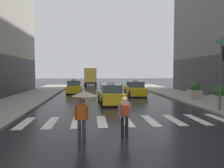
# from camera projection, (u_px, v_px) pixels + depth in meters

# --- Properties ---
(ground_plane) EXTENTS (160.00, 160.00, 0.00)m
(ground_plane) POSITION_uv_depth(u_px,v_px,m) (138.00, 137.00, 8.87)
(ground_plane) COLOR black
(crosswalk_markings) EXTENTS (11.30, 2.80, 0.01)m
(crosswalk_markings) POSITION_uv_depth(u_px,v_px,m) (126.00, 121.00, 11.85)
(crosswalk_markings) COLOR silver
(crosswalk_markings) RESTS_ON ground
(traffic_light_pole) EXTENTS (0.44, 0.84, 4.80)m
(traffic_light_pole) POSITION_uv_depth(u_px,v_px,m) (222.00, 63.00, 14.08)
(traffic_light_pole) COLOR #47474C
(traffic_light_pole) RESTS_ON curb_right
(taxi_lead) EXTENTS (2.11, 4.62, 1.80)m
(taxi_lead) POSITION_uv_depth(u_px,v_px,m) (111.00, 95.00, 18.31)
(taxi_lead) COLOR yellow
(taxi_lead) RESTS_ON ground
(taxi_second) EXTENTS (1.97, 4.56, 1.80)m
(taxi_second) POSITION_uv_depth(u_px,v_px,m) (135.00, 89.00, 24.38)
(taxi_second) COLOR yellow
(taxi_second) RESTS_ON ground
(taxi_third) EXTENTS (2.12, 4.63, 1.80)m
(taxi_third) POSITION_uv_depth(u_px,v_px,m) (74.00, 87.00, 27.54)
(taxi_third) COLOR yellow
(taxi_third) RESTS_ON ground
(box_truck) EXTENTS (2.31, 7.55, 3.35)m
(box_truck) POSITION_uv_depth(u_px,v_px,m) (91.00, 76.00, 41.83)
(box_truck) COLOR #2D2D2D
(box_truck) RESTS_ON ground
(pedestrian_with_umbrella) EXTENTS (0.96, 0.96, 1.94)m
(pedestrian_with_umbrella) POSITION_uv_depth(u_px,v_px,m) (83.00, 102.00, 8.45)
(pedestrian_with_umbrella) COLOR #333338
(pedestrian_with_umbrella) RESTS_ON ground
(pedestrian_with_backpack) EXTENTS (0.55, 0.43, 1.65)m
(pedestrian_with_backpack) POSITION_uv_depth(u_px,v_px,m) (125.00, 113.00, 8.99)
(pedestrian_with_backpack) COLOR black
(pedestrian_with_backpack) RESTS_ON ground
(planter_near_corner) EXTENTS (1.10, 1.10, 1.60)m
(planter_near_corner) POSITION_uv_depth(u_px,v_px,m) (220.00, 97.00, 15.85)
(planter_near_corner) COLOR #A8A399
(planter_near_corner) RESTS_ON curb_right
(planter_mid_block) EXTENTS (1.10, 1.10, 1.60)m
(planter_mid_block) POSITION_uv_depth(u_px,v_px,m) (194.00, 91.00, 20.54)
(planter_mid_block) COLOR #A8A399
(planter_mid_block) RESTS_ON curb_right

